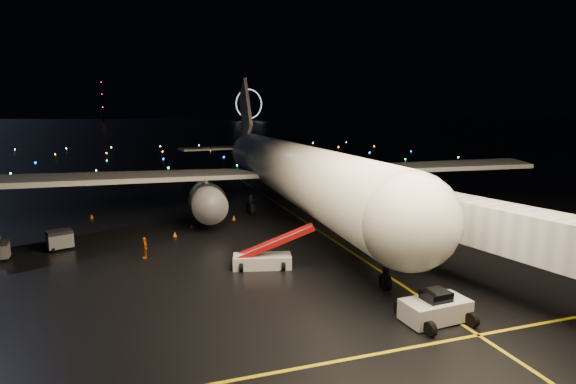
# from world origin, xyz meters

# --- Properties ---
(ground) EXTENTS (2000.00, 2000.00, 0.00)m
(ground) POSITION_xyz_m (0.00, 300.00, 0.00)
(ground) COLOR black
(ground) RESTS_ON ground
(lane_centre) EXTENTS (0.25, 80.00, 0.02)m
(lane_centre) POSITION_xyz_m (12.00, 15.00, 0.01)
(lane_centre) COLOR gold
(lane_centre) RESTS_ON ground
(airliner) EXTENTS (69.69, 66.49, 18.98)m
(airliner) POSITION_xyz_m (11.64, 26.72, 9.49)
(airliner) COLOR silver
(airliner) RESTS_ON ground
(pushback_tug) EXTENTS (4.25, 2.44, 1.96)m
(pushback_tug) POSITION_xyz_m (10.72, -7.64, 0.98)
(pushback_tug) COLOR silver
(pushback_tug) RESTS_ON ground
(belt_loader) EXTENTS (7.30, 3.52, 3.42)m
(belt_loader) POSITION_xyz_m (3.08, 5.14, 1.71)
(belt_loader) COLOR silver
(belt_loader) RESTS_ON ground
(crew_c) EXTENTS (0.61, 1.18, 1.93)m
(crew_c) POSITION_xyz_m (-6.19, 10.75, 0.96)
(crew_c) COLOR orange
(crew_c) RESTS_ON ground
(safety_cone_0) EXTENTS (0.48, 0.48, 0.45)m
(safety_cone_0) POSITION_xyz_m (-1.10, 20.46, 0.22)
(safety_cone_0) COLOR orange
(safety_cone_0) RESTS_ON ground
(safety_cone_1) EXTENTS (0.57, 0.57, 0.55)m
(safety_cone_1) POSITION_xyz_m (4.16, 22.58, 0.28)
(safety_cone_1) COLOR orange
(safety_cone_1) RESTS_ON ground
(safety_cone_2) EXTENTS (0.59, 0.59, 0.51)m
(safety_cone_2) POSITION_xyz_m (-3.15, 17.21, 0.26)
(safety_cone_2) COLOR orange
(safety_cone_2) RESTS_ON ground
(safety_cone_3) EXTENTS (0.60, 0.60, 0.55)m
(safety_cone_3) POSITION_xyz_m (-12.23, 28.83, 0.27)
(safety_cone_3) COLOR orange
(safety_cone_3) RESTS_ON ground
(ferris_wheel) EXTENTS (49.33, 16.80, 52.00)m
(ferris_wheel) POSITION_xyz_m (170.00, 720.00, 26.00)
(ferris_wheel) COLOR black
(ferris_wheel) RESTS_ON ground
(radio_mast) EXTENTS (1.80, 1.80, 64.00)m
(radio_mast) POSITION_xyz_m (-60.00, 740.00, 32.00)
(radio_mast) COLOR black
(radio_mast) RESTS_ON ground
(taxiway_lights) EXTENTS (164.00, 92.00, 0.36)m
(taxiway_lights) POSITION_xyz_m (0.00, 106.00, 0.18)
(taxiway_lights) COLOR black
(taxiway_lights) RESTS_ON ground
(baggage_cart_0) EXTENTS (2.54, 2.16, 1.83)m
(baggage_cart_0) POSITION_xyz_m (-13.76, 15.95, 0.91)
(baggage_cart_0) COLOR gray
(baggage_cart_0) RESTS_ON ground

